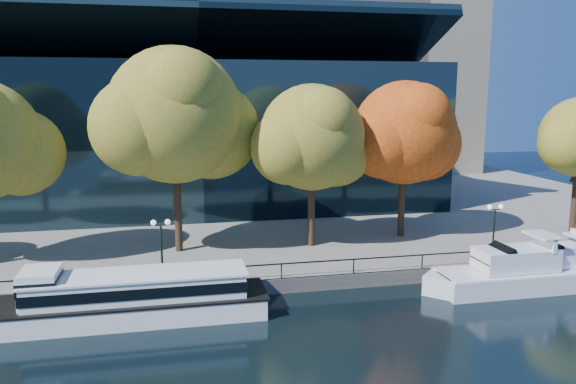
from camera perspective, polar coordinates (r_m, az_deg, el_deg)
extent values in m
plane|color=black|center=(34.89, 0.39, -11.94)|extent=(160.00, 160.00, 0.00)
cube|color=slate|center=(69.59, -6.02, -0.38)|extent=(90.00, 67.00, 1.00)
cube|color=#47443F|center=(37.50, -0.61, -9.52)|extent=(90.00, 0.25, 1.00)
cube|color=black|center=(37.23, -0.68, -7.32)|extent=(88.20, 0.08, 0.08)
cube|color=black|center=(37.38, -0.68, -8.05)|extent=(0.07, 0.07, 0.90)
cube|color=black|center=(63.86, -9.31, 5.40)|extent=(50.00, 24.00, 16.00)
cube|color=black|center=(59.82, -9.39, 14.20)|extent=(50.00, 17.14, 7.86)
cube|color=white|center=(34.70, -15.84, -11.37)|extent=(15.77, 3.83, 1.24)
cube|color=black|center=(34.48, -15.89, -10.37)|extent=(16.08, 3.91, 0.14)
cube|color=white|center=(34.20, -14.99, -9.24)|extent=(12.30, 3.14, 1.35)
cube|color=black|center=(34.18, -15.00, -9.15)|extent=(12.45, 3.22, 0.62)
cube|color=white|center=(33.97, -15.05, -8.07)|extent=(12.61, 3.29, 0.11)
cube|color=white|center=(34.82, -23.85, -8.84)|extent=(2.03, 2.68, 2.03)
cube|color=black|center=(34.75, -23.87, -8.48)|extent=(2.08, 2.76, 0.79)
cube|color=white|center=(41.30, 22.64, -8.21)|extent=(11.64, 3.33, 1.33)
cube|color=white|center=(38.39, 15.36, -9.16)|extent=(2.55, 2.55, 1.33)
cube|color=white|center=(41.10, 22.70, -7.30)|extent=(11.41, 3.26, 0.09)
cube|color=white|center=(40.56, 22.10, -6.30)|extent=(5.24, 2.50, 1.44)
cube|color=black|center=(39.71, 20.28, -6.35)|extent=(2.29, 2.40, 1.82)
cube|color=white|center=(41.41, 24.47, -4.63)|extent=(0.28, 2.60, 0.89)
cube|color=white|center=(41.31, 24.52, -4.03)|extent=(1.55, 2.60, 0.17)
cube|color=white|center=(43.74, 26.35, -7.50)|extent=(9.85, 3.06, 1.31)
cube|color=white|center=(40.94, 20.87, -8.27)|extent=(2.41, 2.41, 1.31)
cube|color=white|center=(43.56, 26.42, -6.65)|extent=(9.65, 3.00, 0.09)
cube|color=white|center=(43.05, 25.99, -5.70)|extent=(4.43, 2.30, 1.42)
cube|color=black|center=(42.26, 24.62, -5.72)|extent=(2.00, 2.21, 1.65)
sphere|color=olive|center=(44.88, -25.54, 3.64)|extent=(6.26, 6.26, 6.26)
cylinder|color=black|center=(43.54, -11.16, -0.58)|extent=(0.56, 0.56, 8.33)
cylinder|color=black|center=(43.27, -10.65, 3.75)|extent=(1.29, 1.97, 4.16)
cylinder|color=black|center=(42.80, -11.83, 3.24)|extent=(1.18, 1.34, 3.72)
sphere|color=olive|center=(42.85, -11.45, 7.66)|extent=(10.16, 10.16, 10.16)
sphere|color=olive|center=(44.55, -7.80, 6.22)|extent=(7.62, 7.62, 7.62)
sphere|color=olive|center=(41.92, -14.89, 6.43)|extent=(7.11, 7.11, 7.11)
sphere|color=olive|center=(40.79, -10.78, 10.07)|extent=(6.10, 6.10, 6.10)
cylinder|color=black|center=(44.39, 2.39, -1.12)|extent=(0.56, 0.56, 6.92)
cylinder|color=black|center=(44.26, 2.97, 2.40)|extent=(1.13, 1.69, 3.47)
cylinder|color=black|center=(43.59, 2.00, 1.97)|extent=(1.03, 1.17, 3.10)
sphere|color=olive|center=(43.68, 2.44, 5.57)|extent=(8.25, 8.25, 8.25)
sphere|color=olive|center=(45.57, 4.81, 4.43)|extent=(6.19, 6.19, 6.19)
sphere|color=olive|center=(42.47, 0.00, 4.61)|extent=(5.77, 5.77, 5.77)
sphere|color=olive|center=(42.10, 3.56, 7.35)|extent=(4.95, 4.95, 4.95)
cylinder|color=black|center=(48.41, 11.49, -0.31)|extent=(0.56, 0.56, 7.02)
cylinder|color=black|center=(48.38, 12.06, 2.97)|extent=(1.14, 1.71, 3.52)
cylinder|color=black|center=(47.60, 11.30, 2.58)|extent=(1.05, 1.18, 3.15)
sphere|color=#A52E0D|center=(47.76, 11.71, 5.91)|extent=(8.59, 8.59, 8.59)
sphere|color=#A52E0D|center=(49.99, 13.57, 4.79)|extent=(6.44, 6.44, 6.44)
sphere|color=#A52E0D|center=(46.20, 9.66, 5.04)|extent=(6.01, 6.01, 6.01)
sphere|color=#A52E0D|center=(46.29, 13.13, 7.60)|extent=(5.15, 5.15, 5.15)
cylinder|color=black|center=(54.91, 27.14, -0.21)|extent=(0.56, 0.56, 6.64)
cylinder|color=black|center=(54.09, 27.21, 2.19)|extent=(1.01, 1.13, 2.98)
sphere|color=olive|center=(52.77, 26.55, 4.36)|extent=(4.80, 4.80, 4.80)
cylinder|color=black|center=(37.54, -12.70, -6.07)|extent=(0.14, 0.14, 3.60)
cube|color=black|center=(37.07, -12.81, -3.32)|extent=(0.90, 0.06, 0.06)
sphere|color=white|center=(37.04, -13.52, -3.04)|extent=(0.36, 0.36, 0.36)
sphere|color=white|center=(37.02, -12.13, -2.99)|extent=(0.36, 0.36, 0.36)
cylinder|color=black|center=(44.07, 20.15, -4.04)|extent=(0.14, 0.14, 3.60)
cube|color=black|center=(43.67, 20.30, -1.68)|extent=(0.90, 0.06, 0.06)
sphere|color=white|center=(43.40, 19.81, -1.45)|extent=(0.36, 0.36, 0.36)
sphere|color=white|center=(43.88, 20.81, -1.40)|extent=(0.36, 0.36, 0.36)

